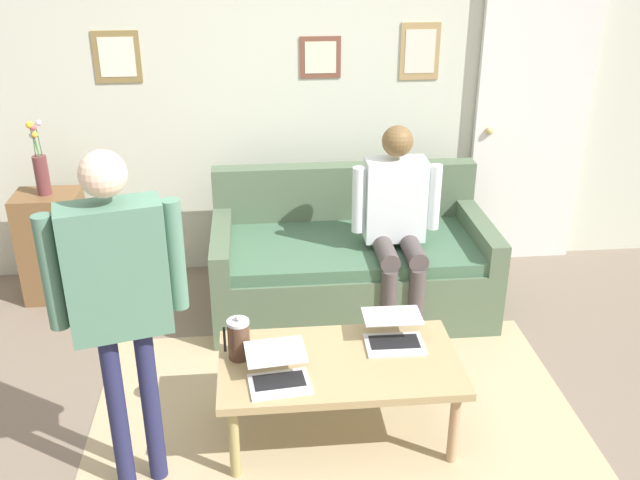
{
  "coord_description": "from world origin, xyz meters",
  "views": [
    {
      "loc": [
        0.31,
        2.7,
        2.42
      ],
      "look_at": [
        -0.02,
        -0.82,
        0.8
      ],
      "focal_mm": 39.88,
      "sensor_mm": 36.0,
      "label": 1
    }
  ],
  "objects_px": {
    "interior_door": "(530,128)",
    "couch": "(350,264)",
    "laptop_center": "(394,334)",
    "person_seated": "(397,217)",
    "coffee_table": "(339,368)",
    "french_press": "(239,339)",
    "side_shelf": "(54,246)",
    "person_standing": "(118,286)",
    "flower_vase": "(41,169)",
    "laptop_left": "(278,373)"
  },
  "relations": [
    {
      "from": "couch",
      "to": "person_standing",
      "type": "distance_m",
      "value": 2.09
    },
    {
      "from": "french_press",
      "to": "flower_vase",
      "type": "bearing_deg",
      "value": -50.62
    },
    {
      "from": "side_shelf",
      "to": "laptop_center",
      "type": "bearing_deg",
      "value": 144.08
    },
    {
      "from": "interior_door",
      "to": "french_press",
      "type": "xyz_separation_m",
      "value": [
        2.09,
        1.85,
        -0.48
      ]
    },
    {
      "from": "coffee_table",
      "to": "side_shelf",
      "type": "bearing_deg",
      "value": -42.79
    },
    {
      "from": "side_shelf",
      "to": "person_seated",
      "type": "height_order",
      "value": "person_seated"
    },
    {
      "from": "coffee_table",
      "to": "laptop_center",
      "type": "height_order",
      "value": "laptop_center"
    },
    {
      "from": "person_seated",
      "to": "couch",
      "type": "bearing_deg",
      "value": -42.12
    },
    {
      "from": "laptop_center",
      "to": "flower_vase",
      "type": "height_order",
      "value": "flower_vase"
    },
    {
      "from": "side_shelf",
      "to": "flower_vase",
      "type": "height_order",
      "value": "flower_vase"
    },
    {
      "from": "french_press",
      "to": "couch",
      "type": "bearing_deg",
      "value": -120.17
    },
    {
      "from": "person_standing",
      "to": "coffee_table",
      "type": "bearing_deg",
      "value": -165.82
    },
    {
      "from": "interior_door",
      "to": "french_press",
      "type": "bearing_deg",
      "value": 41.48
    },
    {
      "from": "couch",
      "to": "laptop_left",
      "type": "distance_m",
      "value": 1.55
    },
    {
      "from": "couch",
      "to": "person_standing",
      "type": "relative_size",
      "value": 1.11
    },
    {
      "from": "couch",
      "to": "coffee_table",
      "type": "distance_m",
      "value": 1.33
    },
    {
      "from": "laptop_left",
      "to": "person_standing",
      "type": "bearing_deg",
      "value": 9.55
    },
    {
      "from": "coffee_table",
      "to": "laptop_center",
      "type": "xyz_separation_m",
      "value": [
        -0.29,
        -0.14,
        0.09
      ]
    },
    {
      "from": "interior_door",
      "to": "side_shelf",
      "type": "distance_m",
      "value": 3.43
    },
    {
      "from": "interior_door",
      "to": "french_press",
      "type": "distance_m",
      "value": 2.83
    },
    {
      "from": "flower_vase",
      "to": "person_seated",
      "type": "xyz_separation_m",
      "value": [
        -2.23,
        0.53,
        -0.2
      ]
    },
    {
      "from": "french_press",
      "to": "side_shelf",
      "type": "distance_m",
      "value": 2.0
    },
    {
      "from": "french_press",
      "to": "flower_vase",
      "type": "height_order",
      "value": "flower_vase"
    },
    {
      "from": "french_press",
      "to": "side_shelf",
      "type": "xyz_separation_m",
      "value": [
        1.26,
        -1.54,
        -0.17
      ]
    },
    {
      "from": "side_shelf",
      "to": "person_standing",
      "type": "distance_m",
      "value": 2.13
    },
    {
      "from": "person_standing",
      "to": "flower_vase",
      "type": "bearing_deg",
      "value": -66.84
    },
    {
      "from": "flower_vase",
      "to": "person_standing",
      "type": "height_order",
      "value": "person_standing"
    },
    {
      "from": "coffee_table",
      "to": "person_standing",
      "type": "bearing_deg",
      "value": 14.18
    },
    {
      "from": "interior_door",
      "to": "laptop_center",
      "type": "distance_m",
      "value": 2.28
    },
    {
      "from": "laptop_center",
      "to": "flower_vase",
      "type": "xyz_separation_m",
      "value": [
        2.04,
        -1.48,
        0.45
      ]
    },
    {
      "from": "flower_vase",
      "to": "person_seated",
      "type": "height_order",
      "value": "person_seated"
    },
    {
      "from": "couch",
      "to": "laptop_center",
      "type": "distance_m",
      "value": 1.19
    },
    {
      "from": "couch",
      "to": "coffee_table",
      "type": "bearing_deg",
      "value": 79.95
    },
    {
      "from": "interior_door",
      "to": "couch",
      "type": "relative_size",
      "value": 1.14
    },
    {
      "from": "interior_door",
      "to": "laptop_left",
      "type": "xyz_separation_m",
      "value": [
        1.91,
        2.06,
        -0.54
      ]
    },
    {
      "from": "interior_door",
      "to": "side_shelf",
      "type": "bearing_deg",
      "value": 5.22
    },
    {
      "from": "laptop_center",
      "to": "person_standing",
      "type": "xyz_separation_m",
      "value": [
        1.25,
        0.38,
        0.55
      ]
    },
    {
      "from": "couch",
      "to": "laptop_center",
      "type": "xyz_separation_m",
      "value": [
        -0.06,
        1.17,
        0.18
      ]
    },
    {
      "from": "person_seated",
      "to": "flower_vase",
      "type": "bearing_deg",
      "value": -13.45
    },
    {
      "from": "coffee_table",
      "to": "french_press",
      "type": "height_order",
      "value": "french_press"
    },
    {
      "from": "interior_door",
      "to": "flower_vase",
      "type": "distance_m",
      "value": 3.37
    },
    {
      "from": "laptop_left",
      "to": "coffee_table",
      "type": "bearing_deg",
      "value": -156.53
    },
    {
      "from": "interior_door",
      "to": "french_press",
      "type": "height_order",
      "value": "interior_door"
    },
    {
      "from": "couch",
      "to": "french_press",
      "type": "distance_m",
      "value": 1.45
    },
    {
      "from": "laptop_center",
      "to": "interior_door",
      "type": "bearing_deg",
      "value": -126.29
    },
    {
      "from": "interior_door",
      "to": "coffee_table",
      "type": "distance_m",
      "value": 2.59
    },
    {
      "from": "couch",
      "to": "side_shelf",
      "type": "distance_m",
      "value": 2.01
    },
    {
      "from": "side_shelf",
      "to": "person_standing",
      "type": "height_order",
      "value": "person_standing"
    },
    {
      "from": "laptop_center",
      "to": "person_seated",
      "type": "height_order",
      "value": "person_seated"
    },
    {
      "from": "person_standing",
      "to": "interior_door",
      "type": "bearing_deg",
      "value": -139.77
    }
  ]
}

